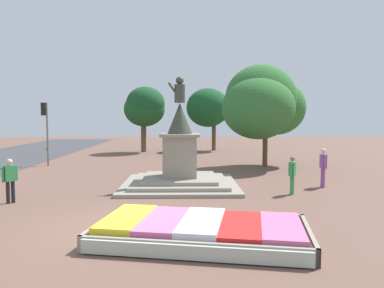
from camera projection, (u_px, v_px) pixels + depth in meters
ground_plane at (120, 228)px, 10.44m from camera, size 91.49×91.49×0.00m
flower_planter at (199, 231)px, 9.43m from camera, size 5.78×3.84×0.53m
statue_monument at (180, 165)px, 16.65m from camera, size 5.05×5.05×4.86m
traffic_light_far_corner at (45, 123)px, 23.40m from camera, size 0.42×0.30×3.96m
pedestrian_with_handbag at (292, 173)px, 14.88m from camera, size 0.37×0.51×1.54m
pedestrian_near_planter at (323, 165)px, 16.39m from camera, size 0.24×0.57×1.71m
pedestrian_crossing_plaza at (10, 178)px, 13.40m from camera, size 0.42×0.44×1.60m
park_tree_far_left at (146, 107)px, 32.06m from camera, size 3.51×3.38×5.64m
park_tree_behind_statue at (263, 104)px, 22.66m from camera, size 5.44×5.38×6.23m
park_tree_far_right at (211, 108)px, 33.46m from camera, size 4.33×3.84×5.61m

